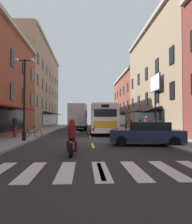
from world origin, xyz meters
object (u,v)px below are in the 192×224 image
at_px(sedan_near, 147,133).
at_px(pedestrian_far, 131,123).
at_px(bicycle_near, 32,133).
at_px(pedestrian_rear, 126,123).
at_px(sedan_mid, 79,124).
at_px(street_lamp_twin, 24,95).
at_px(box_truck, 78,117).
at_px(pedestrian_mid, 146,125).
at_px(motorcycle_rider, 72,139).
at_px(pedestrian_near, 15,126).
at_px(transit_bus, 102,119).
at_px(billboard_sign, 155,88).

relative_size(sedan_near, pedestrian_far, 2.95).
xyz_separation_m(bicycle_near, pedestrian_rear, (10.49, 14.49, 0.53)).
distance_m(sedan_mid, pedestrian_rear, 13.45).
bearing_deg(street_lamp_twin, bicycle_near, 90.42).
distance_m(box_truck, street_lamp_twin, 16.87).
height_order(sedan_mid, pedestrian_mid, pedestrian_mid).
relative_size(pedestrian_mid, pedestrian_far, 1.11).
relative_size(box_truck, motorcycle_rider, 3.35).
height_order(pedestrian_near, pedestrian_far, pedestrian_near).
relative_size(sedan_near, sedan_mid, 1.07).
relative_size(box_truck, pedestrian_far, 4.33).
bearing_deg(pedestrian_far, transit_bus, -106.64).
xyz_separation_m(box_truck, sedan_mid, (-0.15, 11.72, -1.25)).
distance_m(billboard_sign, sedan_mid, 23.02).
bearing_deg(sedan_near, street_lamp_twin, 166.25).
bearing_deg(street_lamp_twin, pedestrian_rear, 58.18).
distance_m(sedan_near, motorcycle_rider, 5.60).
bearing_deg(pedestrian_rear, pedestrian_near, 38.40).
height_order(pedestrian_near, pedestrian_mid, pedestrian_near).
distance_m(billboard_sign, pedestrian_mid, 4.81).
relative_size(transit_bus, sedan_near, 2.51).
relative_size(box_truck, street_lamp_twin, 1.20).
height_order(billboard_sign, transit_bus, billboard_sign).
bearing_deg(pedestrian_far, motorcycle_rider, -91.45).
relative_size(sedan_mid, pedestrian_far, 2.75).
bearing_deg(motorcycle_rider, pedestrian_mid, 57.60).
bearing_deg(pedestrian_near, transit_bus, 146.81).
bearing_deg(billboard_sign, pedestrian_far, 92.67).
bearing_deg(pedestrian_mid, billboard_sign, 123.31).
bearing_deg(motorcycle_rider, pedestrian_far, 71.39).
xyz_separation_m(motorcycle_rider, pedestrian_far, (7.67, 22.79, 0.25)).
height_order(billboard_sign, sedan_near, billboard_sign).
height_order(bicycle_near, street_lamp_twin, street_lamp_twin).
distance_m(pedestrian_mid, street_lamp_twin, 11.49).
height_order(billboard_sign, motorcycle_rider, billboard_sign).
height_order(motorcycle_rider, bicycle_near, motorcycle_rider).
bearing_deg(box_truck, street_lamp_twin, -101.54).
bearing_deg(pedestrian_mid, motorcycle_rider, -53.74).
xyz_separation_m(billboard_sign, pedestrian_near, (-13.34, -4.44, -3.82)).
relative_size(billboard_sign, pedestrian_rear, 3.63).
xyz_separation_m(billboard_sign, box_truck, (-8.44, 9.21, -2.97)).
bearing_deg(pedestrian_near, motorcycle_rider, 46.98).
relative_size(motorcycle_rider, bicycle_near, 1.22).
bearing_deg(bicycle_near, pedestrian_rear, 54.10).
distance_m(pedestrian_mid, pedestrian_far, 12.63).
height_order(motorcycle_rider, pedestrian_rear, pedestrian_rear).
height_order(sedan_near, motorcycle_rider, motorcycle_rider).
height_order(pedestrian_rear, street_lamp_twin, street_lamp_twin).
distance_m(pedestrian_rear, street_lamp_twin, 20.00).
bearing_deg(street_lamp_twin, motorcycle_rider, -55.44).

